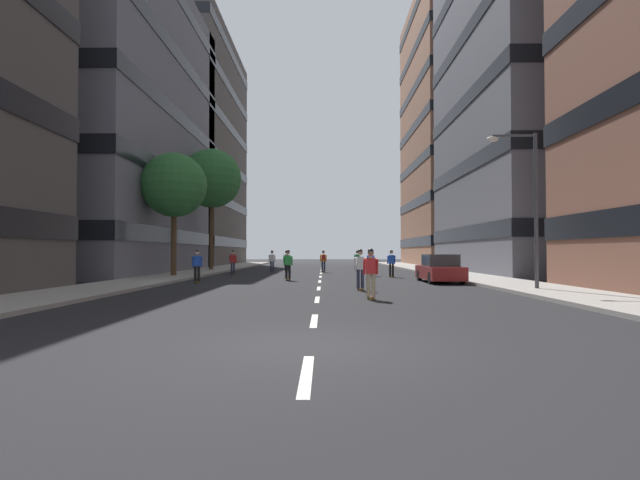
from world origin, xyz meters
TOP-DOWN VIEW (x-y plane):
  - ground_plane at (0.00, 24.24)m, footprint 145.43×145.43m
  - sidewalk_left at (-9.47, 27.27)m, footprint 3.51×66.66m
  - sidewalk_right at (9.47, 27.27)m, footprint 3.51×66.66m
  - lane_markings at (0.00, 25.50)m, footprint 0.16×57.20m
  - building_left_mid at (-19.13, 28.99)m, footprint 15.92×23.47m
  - building_left_far at (-19.13, 49.77)m, footprint 15.92×23.02m
  - building_right_mid at (19.13, 28.99)m, footprint 15.92×19.56m
  - building_right_far at (19.13, 49.77)m, footprint 15.92×19.28m
  - parked_car_near at (6.51, 17.30)m, footprint 1.82×4.40m
  - street_tree_near at (-9.47, 22.03)m, footprint 4.17×4.17m
  - street_tree_mid at (-9.47, 32.22)m, footprint 5.09×5.09m
  - streetlamp_right at (8.75, 11.41)m, footprint 2.13×0.30m
  - skater_0 at (3.43, 24.01)m, footprint 0.55×0.92m
  - skater_1 at (-6.48, 16.57)m, footprint 0.55×0.92m
  - skater_2 at (-3.88, 29.04)m, footprint 0.55×0.91m
  - skater_3 at (-2.89, 30.90)m, footprint 0.57×0.92m
  - skater_4 at (-6.32, 25.54)m, footprint 0.55×0.92m
  - skater_5 at (4.62, 22.37)m, footprint 0.54×0.91m
  - skater_6 at (0.19, 29.63)m, footprint 0.55×0.91m
  - skater_7 at (3.11, 32.55)m, footprint 0.54×0.91m
  - skater_8 at (1.87, 8.08)m, footprint 0.54×0.91m
  - skater_9 at (-1.85, 18.93)m, footprint 0.54×0.90m
  - skater_10 at (1.79, 11.92)m, footprint 0.54×0.91m

SIDE VIEW (x-z plane):
  - ground_plane at x=0.00m, z-range 0.00..0.00m
  - lane_markings at x=0.00m, z-range 0.00..0.01m
  - sidewalk_left at x=-9.47m, z-range 0.00..0.14m
  - sidewalk_right at x=9.47m, z-range 0.00..0.14m
  - parked_car_near at x=6.51m, z-range -0.06..1.46m
  - skater_1 at x=-6.48m, z-range 0.10..1.87m
  - skater_2 at x=-3.88m, z-range 0.10..1.87m
  - skater_4 at x=-6.32m, z-range 0.10..1.87m
  - skater_5 at x=4.62m, z-range 0.10..1.87m
  - skater_7 at x=3.11m, z-range 0.10..1.87m
  - skater_8 at x=1.87m, z-range 0.10..1.87m
  - skater_9 at x=-1.85m, z-range 0.10..1.87m
  - skater_10 at x=1.79m, z-range 0.10..1.87m
  - skater_0 at x=3.43m, z-range 0.13..1.90m
  - skater_3 at x=-2.89m, z-range 0.13..1.90m
  - skater_6 at x=0.19m, z-range 0.13..1.90m
  - streetlamp_right at x=8.75m, z-range 0.89..7.39m
  - street_tree_near at x=-9.47m, z-range 1.99..9.92m
  - street_tree_mid at x=-9.47m, z-range 2.77..13.17m
  - building_left_mid at x=-19.13m, z-range 0.09..23.86m
  - building_left_far at x=-19.13m, z-range 0.09..28.19m
  - building_right_far at x=19.13m, z-range 0.09..32.83m
  - building_right_mid at x=19.13m, z-range 0.09..36.08m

